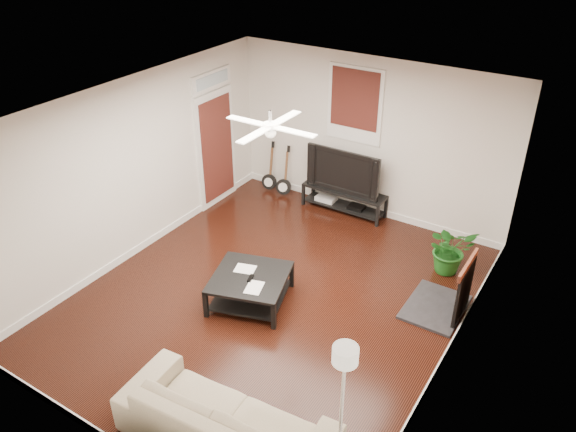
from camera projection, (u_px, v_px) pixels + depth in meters
The scene contains 14 objects.
room at pixel (272, 212), 7.48m from camera, with size 5.01×6.01×2.81m.
brick_accent at pixel (483, 232), 7.06m from camera, with size 0.02×2.20×2.80m, color #9E4B33.
fireplace at pixel (450, 285), 7.66m from camera, with size 0.80×1.10×0.92m, color black.
window_back at pixel (355, 105), 9.51m from camera, with size 1.00×0.06×1.30m, color #3B1410.
door_left at pixel (216, 138), 10.08m from camera, with size 0.08×1.00×2.50m, color white.
tv_stand at pixel (344, 200), 10.25m from camera, with size 1.53×0.41×0.43m, color black.
tv at pixel (346, 169), 9.96m from camera, with size 1.37×0.18×0.79m, color black.
coffee_table at pixel (250, 288), 8.00m from camera, with size 1.02×1.02×0.43m, color black.
sofa at pixel (226, 420), 5.87m from camera, with size 2.31×0.90×0.67m, color tan.
floor_lamp at pixel (340, 426), 5.07m from camera, with size 0.31×0.31×1.89m, color white, non-canonical shape.
potted_plant at pixel (450, 249), 8.56m from camera, with size 0.70×0.61×0.78m, color #1B601C.
guitar_left at pixel (269, 167), 10.83m from camera, with size 0.30×0.21×0.96m, color black, non-canonical shape.
guitar_right at pixel (284, 172), 10.65m from camera, with size 0.30×0.21×0.96m, color black, non-canonical shape.
ceiling_fan at pixel (270, 126), 6.88m from camera, with size 1.24×1.24×0.32m, color white, non-canonical shape.
Camera 1 is at (3.64, -5.38, 5.10)m, focal length 35.55 mm.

